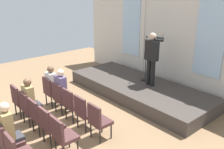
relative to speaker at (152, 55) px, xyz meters
The scene contains 20 objects.
ground_plane 4.35m from the speaker, 94.57° to the right, with size 13.52×13.52×0.00m, color #846647.
rear_partition 1.22m from the speaker, 105.62° to the left, with size 8.27×0.14×3.71m.
stage_platform 1.28m from the speaker, 148.58° to the right, with size 5.09×2.00×0.42m, color #3F3833.
speaker is the anchor object (origin of this frame).
mic_stand 0.81m from the speaker, 154.49° to the left, with size 0.28×0.28×1.55m.
chair_r0_c0 3.31m from the speaker, 117.86° to the right, with size 0.46×0.44×0.94m.
audience_r0_c0 3.20m from the speaker, 118.57° to the right, with size 0.36×0.39×1.29m.
chair_r0_c1 3.10m from the speaker, 107.87° to the right, with size 0.46×0.44×0.94m.
audience_r0_c1 2.97m from the speaker, 108.36° to the right, with size 0.36×0.39×1.34m.
chair_r0_c2 2.98m from the speaker, 96.63° to the right, with size 0.46×0.44×0.94m.
chair_r0_c3 2.97m from the speaker, 84.86° to the right, with size 0.46×0.44×0.94m.
chair_r0_c4 3.08m from the speaker, 73.50° to the right, with size 0.46×0.44×0.94m.
chair_r1_c0 4.16m from the speaker, 111.54° to the right, with size 0.46×0.44×0.94m.
chair_r1_c1 3.99m from the speaker, 103.54° to the right, with size 0.46×0.44×0.94m.
audience_r1_c1 3.87m from the speaker, 103.83° to the right, with size 0.36×0.39×1.30m.
chair_r1_c2 3.90m from the speaker, 94.96° to the right, with size 0.46×0.44×0.94m.
chair_r1_c3 3.89m from the speaker, 86.15° to the right, with size 0.46×0.44×0.94m.
chair_r1_c4 3.97m from the speaker, 77.53° to the right, with size 0.46×0.44×0.94m.
chair_r2_c3 4.83m from the speaker, 86.93° to the right, with size 0.46×0.44×0.94m.
audience_r2_c3 4.71m from the speaker, 86.88° to the right, with size 0.36×0.39×1.36m.
Camera 1 is at (5.31, -1.87, 3.51)m, focal length 40.13 mm.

